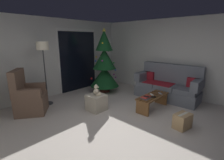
{
  "coord_description": "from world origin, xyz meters",
  "views": [
    {
      "loc": [
        -2.55,
        -2.05,
        1.87
      ],
      "look_at": [
        0.4,
        0.7,
        0.85
      ],
      "focal_mm": 26.53,
      "sensor_mm": 36.0,
      "label": 1
    }
  ],
  "objects_px": {
    "remote_black": "(153,97)",
    "teddy_bear_cream": "(96,91)",
    "ottoman": "(96,102)",
    "armchair": "(29,98)",
    "cardboard_box_taped_mid_floor": "(182,121)",
    "couch": "(167,86)",
    "floor_lamp": "(43,52)",
    "coffee_table": "(153,100)",
    "remote_silver": "(160,93)",
    "remote_white": "(152,95)",
    "christmas_tree": "(104,65)",
    "book_stack": "(146,98)",
    "cell_phone": "(146,96)"
  },
  "relations": [
    {
      "from": "remote_black",
      "to": "teddy_bear_cream",
      "type": "distance_m",
      "value": 1.48
    },
    {
      "from": "ottoman",
      "to": "teddy_bear_cream",
      "type": "bearing_deg",
      "value": -44.25
    },
    {
      "from": "armchair",
      "to": "teddy_bear_cream",
      "type": "xyz_separation_m",
      "value": [
        1.29,
        -1.13,
        0.14
      ]
    },
    {
      "from": "teddy_bear_cream",
      "to": "cardboard_box_taped_mid_floor",
      "type": "distance_m",
      "value": 2.15
    },
    {
      "from": "couch",
      "to": "floor_lamp",
      "type": "height_order",
      "value": "floor_lamp"
    },
    {
      "from": "couch",
      "to": "cardboard_box_taped_mid_floor",
      "type": "relative_size",
      "value": 4.8
    },
    {
      "from": "armchair",
      "to": "floor_lamp",
      "type": "bearing_deg",
      "value": 22.17
    },
    {
      "from": "remote_black",
      "to": "floor_lamp",
      "type": "bearing_deg",
      "value": 77.98
    },
    {
      "from": "floor_lamp",
      "to": "coffee_table",
      "type": "bearing_deg",
      "value": -53.88
    },
    {
      "from": "remote_silver",
      "to": "remote_black",
      "type": "bearing_deg",
      "value": -146.29
    },
    {
      "from": "remote_black",
      "to": "coffee_table",
      "type": "bearing_deg",
      "value": -16.04
    },
    {
      "from": "remote_white",
      "to": "remote_silver",
      "type": "xyz_separation_m",
      "value": [
        0.25,
        -0.11,
        0.0
      ]
    },
    {
      "from": "remote_white",
      "to": "floor_lamp",
      "type": "bearing_deg",
      "value": -21.87
    },
    {
      "from": "remote_silver",
      "to": "ottoman",
      "type": "distance_m",
      "value": 1.77
    },
    {
      "from": "couch",
      "to": "christmas_tree",
      "type": "relative_size",
      "value": 0.89
    },
    {
      "from": "armchair",
      "to": "book_stack",
      "type": "bearing_deg",
      "value": -47.22
    },
    {
      "from": "remote_black",
      "to": "ottoman",
      "type": "bearing_deg",
      "value": 84.94
    },
    {
      "from": "couch",
      "to": "remote_silver",
      "type": "relative_size",
      "value": 12.6
    },
    {
      "from": "book_stack",
      "to": "armchair",
      "type": "xyz_separation_m",
      "value": [
        -2.01,
        2.18,
        -0.01
      ]
    },
    {
      "from": "remote_silver",
      "to": "armchair",
      "type": "relative_size",
      "value": 0.14
    },
    {
      "from": "remote_white",
      "to": "remote_black",
      "type": "bearing_deg",
      "value": 69.44
    },
    {
      "from": "couch",
      "to": "remote_white",
      "type": "bearing_deg",
      "value": -177.66
    },
    {
      "from": "christmas_tree",
      "to": "book_stack",
      "type": "bearing_deg",
      "value": -104.53
    },
    {
      "from": "floor_lamp",
      "to": "armchair",
      "type": "bearing_deg",
      "value": -157.83
    },
    {
      "from": "coffee_table",
      "to": "cell_phone",
      "type": "xyz_separation_m",
      "value": [
        -0.35,
        -0.01,
        0.19
      ]
    },
    {
      "from": "remote_silver",
      "to": "armchair",
      "type": "height_order",
      "value": "armchair"
    },
    {
      "from": "coffee_table",
      "to": "ottoman",
      "type": "distance_m",
      "value": 1.51
    },
    {
      "from": "cell_phone",
      "to": "ottoman",
      "type": "relative_size",
      "value": 0.33
    },
    {
      "from": "remote_black",
      "to": "armchair",
      "type": "bearing_deg",
      "value": 89.43
    },
    {
      "from": "ottoman",
      "to": "teddy_bear_cream",
      "type": "distance_m",
      "value": 0.33
    },
    {
      "from": "couch",
      "to": "cardboard_box_taped_mid_floor",
      "type": "xyz_separation_m",
      "value": [
        -1.51,
        -1.06,
        -0.24
      ]
    },
    {
      "from": "remote_black",
      "to": "remote_silver",
      "type": "relative_size",
      "value": 1.0
    },
    {
      "from": "floor_lamp",
      "to": "ottoman",
      "type": "height_order",
      "value": "floor_lamp"
    },
    {
      "from": "cell_phone",
      "to": "teddy_bear_cream",
      "type": "relative_size",
      "value": 0.5
    },
    {
      "from": "christmas_tree",
      "to": "cardboard_box_taped_mid_floor",
      "type": "height_order",
      "value": "christmas_tree"
    },
    {
      "from": "christmas_tree",
      "to": "ottoman",
      "type": "height_order",
      "value": "christmas_tree"
    },
    {
      "from": "cell_phone",
      "to": "christmas_tree",
      "type": "relative_size",
      "value": 0.07
    },
    {
      "from": "armchair",
      "to": "teddy_bear_cream",
      "type": "relative_size",
      "value": 3.96
    },
    {
      "from": "cell_phone",
      "to": "cardboard_box_taped_mid_floor",
      "type": "distance_m",
      "value": 1.01
    },
    {
      "from": "couch",
      "to": "remote_white",
      "type": "height_order",
      "value": "couch"
    },
    {
      "from": "floor_lamp",
      "to": "teddy_bear_cream",
      "type": "bearing_deg",
      "value": -63.29
    },
    {
      "from": "armchair",
      "to": "teddy_bear_cream",
      "type": "distance_m",
      "value": 1.72
    },
    {
      "from": "coffee_table",
      "to": "floor_lamp",
      "type": "bearing_deg",
      "value": 126.12
    },
    {
      "from": "couch",
      "to": "book_stack",
      "type": "bearing_deg",
      "value": -176.97
    },
    {
      "from": "remote_silver",
      "to": "floor_lamp",
      "type": "relative_size",
      "value": 0.09
    },
    {
      "from": "cell_phone",
      "to": "ottoman",
      "type": "bearing_deg",
      "value": 114.26
    },
    {
      "from": "coffee_table",
      "to": "ottoman",
      "type": "bearing_deg",
      "value": 135.75
    },
    {
      "from": "coffee_table",
      "to": "book_stack",
      "type": "distance_m",
      "value": 0.38
    },
    {
      "from": "armchair",
      "to": "cardboard_box_taped_mid_floor",
      "type": "height_order",
      "value": "armchair"
    },
    {
      "from": "remote_black",
      "to": "floor_lamp",
      "type": "xyz_separation_m",
      "value": [
        -1.64,
        2.49,
        1.11
      ]
    }
  ]
}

